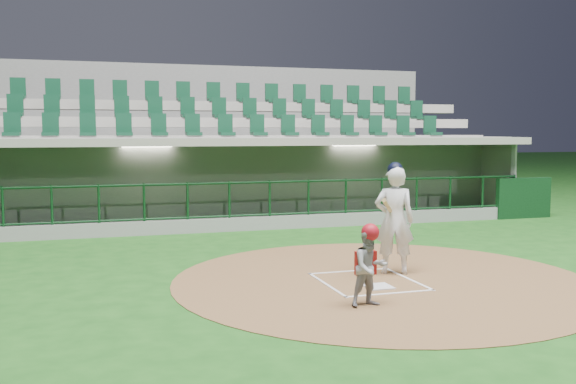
# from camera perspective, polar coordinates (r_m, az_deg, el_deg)

# --- Properties ---
(ground) EXTENTS (120.00, 120.00, 0.00)m
(ground) POSITION_cam_1_polar(r_m,az_deg,el_deg) (11.33, 6.51, -7.66)
(ground) COLOR #164814
(ground) RESTS_ON ground
(dirt_circle) EXTENTS (7.20, 7.20, 0.01)m
(dirt_circle) POSITION_cam_1_polar(r_m,az_deg,el_deg) (11.27, 8.33, -7.71)
(dirt_circle) COLOR brown
(dirt_circle) RESTS_ON ground
(home_plate) EXTENTS (0.43, 0.43, 0.02)m
(home_plate) POSITION_cam_1_polar(r_m,az_deg,el_deg) (10.70, 8.03, -8.32)
(home_plate) COLOR silver
(home_plate) RESTS_ON dirt_circle
(batter_box_chalk) EXTENTS (1.55, 1.80, 0.01)m
(batter_box_chalk) POSITION_cam_1_polar(r_m,az_deg,el_deg) (11.06, 7.14, -7.90)
(batter_box_chalk) COLOR silver
(batter_box_chalk) RESTS_ON ground
(dugout_structure) EXTENTS (16.40, 3.70, 3.00)m
(dugout_structure) POSITION_cam_1_polar(r_m,az_deg,el_deg) (18.59, -2.74, 0.43)
(dugout_structure) COLOR slate
(dugout_structure) RESTS_ON ground
(seating_deck) EXTENTS (17.00, 6.72, 5.15)m
(seating_deck) POSITION_cam_1_polar(r_m,az_deg,el_deg) (21.51, -5.17, 2.32)
(seating_deck) COLOR gray
(seating_deck) RESTS_ON ground
(batter) EXTENTS (0.95, 0.99, 2.00)m
(batter) POSITION_cam_1_polar(r_m,az_deg,el_deg) (11.60, 9.43, -2.34)
(batter) COLOR white
(batter) RESTS_ON dirt_circle
(catcher) EXTENTS (0.59, 0.49, 1.22)m
(catcher) POSITION_cam_1_polar(r_m,az_deg,el_deg) (9.44, 7.27, -6.49)
(catcher) COLOR #949499
(catcher) RESTS_ON dirt_circle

